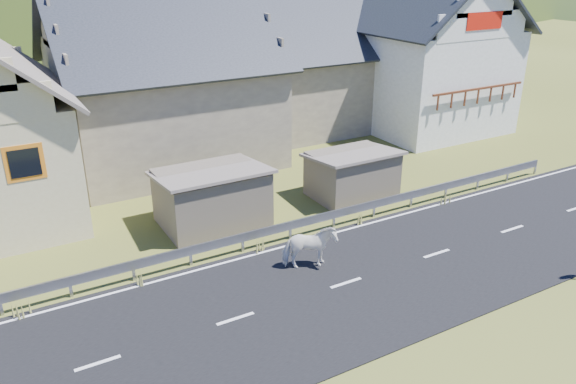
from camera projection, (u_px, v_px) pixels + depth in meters
ground at (346, 284)px, 18.50m from camera, size 160.00×160.00×0.00m
road at (346, 283)px, 18.49m from camera, size 60.00×7.00×0.04m
lane_markings at (346, 283)px, 18.48m from camera, size 60.00×6.60×0.01m
guardrail at (290, 226)px, 21.23m from camera, size 28.10×0.09×0.75m
shed_left at (212, 198)px, 22.36m from camera, size 4.30×3.30×2.40m
shed_right at (352, 175)px, 24.97m from camera, size 3.80×2.90×2.20m
house_stone_a at (161, 71)px, 28.26m from camera, size 10.80×9.80×8.90m
house_stone_b at (309, 57)px, 34.58m from camera, size 9.80×8.80×8.10m
house_white at (418, 43)px, 34.59m from camera, size 8.80×10.80×9.70m
mountain at (19, 62)px, 172.67m from camera, size 440.00×280.00×260.00m
horse at (309, 247)px, 19.13m from camera, size 1.33×1.99×1.54m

